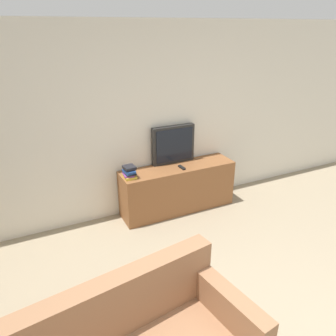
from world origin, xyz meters
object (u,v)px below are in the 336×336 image
object	(u,v)px
television	(173,145)
book_stack	(129,172)
tv_stand	(178,188)
remote_on_stand	(182,167)

from	to	relation	value
television	book_stack	world-z (taller)	television
tv_stand	remote_on_stand	world-z (taller)	remote_on_stand
television	book_stack	size ratio (longest dim) A/B	3.07
television	remote_on_stand	size ratio (longest dim) A/B	4.33
tv_stand	television	bearing A→B (deg)	86.39
television	remote_on_stand	bearing A→B (deg)	-87.41
television	book_stack	bearing A→B (deg)	-163.96
tv_stand	remote_on_stand	distance (m)	0.36
tv_stand	book_stack	distance (m)	0.85
book_stack	remote_on_stand	bearing A→B (deg)	-2.44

